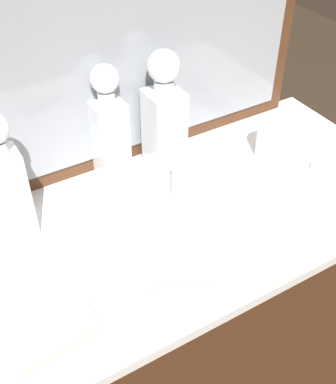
{
  "coord_description": "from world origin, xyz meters",
  "views": [
    {
      "loc": [
        -0.42,
        -0.7,
        1.63
      ],
      "look_at": [
        0.0,
        0.0,
        0.94
      ],
      "focal_mm": 45.97,
      "sensor_mm": 36.0,
      "label": 1
    }
  ],
  "objects_px": {
    "crystal_decanter_right": "(9,188)",
    "crystal_tumbler_far_left": "(189,183)",
    "silver_brush_far_right": "(176,273)",
    "crystal_decanter_far_right": "(110,133)",
    "porcelain_dish": "(323,167)",
    "crystal_tumbler_center": "(273,141)",
    "silver_brush_rear": "(54,340)",
    "crystal_decanter_left": "(164,122)"
  },
  "relations": [
    {
      "from": "crystal_decanter_far_right",
      "to": "crystal_tumbler_far_left",
      "type": "bearing_deg",
      "value": -57.89
    },
    {
      "from": "crystal_decanter_left",
      "to": "crystal_decanter_right",
      "type": "height_order",
      "value": "crystal_decanter_left"
    },
    {
      "from": "crystal_decanter_far_right",
      "to": "porcelain_dish",
      "type": "xyz_separation_m",
      "value": [
        0.47,
        -0.26,
        -0.11
      ]
    },
    {
      "from": "crystal_tumbler_far_left",
      "to": "porcelain_dish",
      "type": "relative_size",
      "value": 1.55
    },
    {
      "from": "crystal_tumbler_far_left",
      "to": "porcelain_dish",
      "type": "xyz_separation_m",
      "value": [
        0.36,
        -0.08,
        -0.04
      ]
    },
    {
      "from": "crystal_tumbler_far_left",
      "to": "silver_brush_rear",
      "type": "relative_size",
      "value": 0.58
    },
    {
      "from": "silver_brush_far_right",
      "to": "crystal_decanter_right",
      "type": "bearing_deg",
      "value": 127.88
    },
    {
      "from": "crystal_tumbler_far_left",
      "to": "crystal_tumbler_center",
      "type": "bearing_deg",
      "value": 6.76
    },
    {
      "from": "crystal_decanter_left",
      "to": "silver_brush_far_right",
      "type": "relative_size",
      "value": 1.98
    },
    {
      "from": "crystal_decanter_left",
      "to": "porcelain_dish",
      "type": "height_order",
      "value": "crystal_decanter_left"
    },
    {
      "from": "crystal_decanter_far_right",
      "to": "porcelain_dish",
      "type": "relative_size",
      "value": 4.57
    },
    {
      "from": "silver_brush_far_right",
      "to": "porcelain_dish",
      "type": "distance_m",
      "value": 0.52
    },
    {
      "from": "crystal_decanter_far_right",
      "to": "silver_brush_rear",
      "type": "xyz_separation_m",
      "value": [
        -0.3,
        -0.39,
        -0.11
      ]
    },
    {
      "from": "silver_brush_far_right",
      "to": "porcelain_dish",
      "type": "bearing_deg",
      "value": 12.21
    },
    {
      "from": "crystal_tumbler_center",
      "to": "porcelain_dish",
      "type": "distance_m",
      "value": 0.14
    },
    {
      "from": "crystal_tumbler_center",
      "to": "silver_brush_rear",
      "type": "xyz_separation_m",
      "value": [
        -0.7,
        -0.25,
        -0.03
      ]
    },
    {
      "from": "crystal_decanter_far_right",
      "to": "crystal_tumbler_center",
      "type": "bearing_deg",
      "value": -20.68
    },
    {
      "from": "crystal_decanter_far_right",
      "to": "silver_brush_far_right",
      "type": "xyz_separation_m",
      "value": [
        -0.04,
        -0.37,
        -0.11
      ]
    },
    {
      "from": "crystal_decanter_left",
      "to": "porcelain_dish",
      "type": "bearing_deg",
      "value": -34.43
    },
    {
      "from": "crystal_decanter_left",
      "to": "crystal_decanter_right",
      "type": "xyz_separation_m",
      "value": [
        -0.4,
        -0.05,
        -0.0
      ]
    },
    {
      "from": "crystal_decanter_right",
      "to": "silver_brush_rear",
      "type": "height_order",
      "value": "crystal_decanter_right"
    },
    {
      "from": "crystal_decanter_far_right",
      "to": "crystal_tumbler_far_left",
      "type": "height_order",
      "value": "crystal_decanter_far_right"
    },
    {
      "from": "silver_brush_rear",
      "to": "crystal_decanter_right",
      "type": "bearing_deg",
      "value": 83.43
    },
    {
      "from": "crystal_decanter_right",
      "to": "silver_brush_far_right",
      "type": "xyz_separation_m",
      "value": [
        0.23,
        -0.29,
        -0.11
      ]
    },
    {
      "from": "crystal_decanter_right",
      "to": "crystal_tumbler_center",
      "type": "relative_size",
      "value": 2.87
    },
    {
      "from": "crystal_decanter_right",
      "to": "crystal_tumbler_center",
      "type": "height_order",
      "value": "crystal_decanter_right"
    },
    {
      "from": "crystal_decanter_far_right",
      "to": "porcelain_dish",
      "type": "height_order",
      "value": "crystal_decanter_far_right"
    },
    {
      "from": "crystal_decanter_far_right",
      "to": "silver_brush_far_right",
      "type": "distance_m",
      "value": 0.39
    },
    {
      "from": "crystal_decanter_right",
      "to": "crystal_tumbler_far_left",
      "type": "distance_m",
      "value": 0.4
    },
    {
      "from": "crystal_decanter_right",
      "to": "crystal_decanter_far_right",
      "type": "relative_size",
      "value": 1.01
    },
    {
      "from": "crystal_decanter_left",
      "to": "crystal_tumbler_far_left",
      "type": "distance_m",
      "value": 0.17
    },
    {
      "from": "crystal_decanter_right",
      "to": "crystal_decanter_far_right",
      "type": "xyz_separation_m",
      "value": [
        0.27,
        0.08,
        -0.0
      ]
    },
    {
      "from": "silver_brush_rear",
      "to": "silver_brush_far_right",
      "type": "relative_size",
      "value": 1.12
    },
    {
      "from": "crystal_tumbler_far_left",
      "to": "porcelain_dish",
      "type": "bearing_deg",
      "value": -12.76
    },
    {
      "from": "crystal_decanter_left",
      "to": "silver_brush_rear",
      "type": "xyz_separation_m",
      "value": [
        -0.44,
        -0.36,
        -0.11
      ]
    },
    {
      "from": "crystal_tumbler_center",
      "to": "silver_brush_rear",
      "type": "height_order",
      "value": "crystal_tumbler_center"
    },
    {
      "from": "crystal_tumbler_center",
      "to": "silver_brush_far_right",
      "type": "distance_m",
      "value": 0.49
    },
    {
      "from": "silver_brush_rear",
      "to": "crystal_tumbler_center",
      "type": "bearing_deg",
      "value": 19.47
    },
    {
      "from": "crystal_decanter_left",
      "to": "crystal_decanter_far_right",
      "type": "bearing_deg",
      "value": 167.18
    },
    {
      "from": "crystal_tumbler_far_left",
      "to": "silver_brush_rear",
      "type": "height_order",
      "value": "crystal_tumbler_far_left"
    },
    {
      "from": "silver_brush_rear",
      "to": "porcelain_dish",
      "type": "bearing_deg",
      "value": 9.68
    },
    {
      "from": "porcelain_dish",
      "to": "silver_brush_far_right",
      "type": "bearing_deg",
      "value": -167.79
    }
  ]
}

